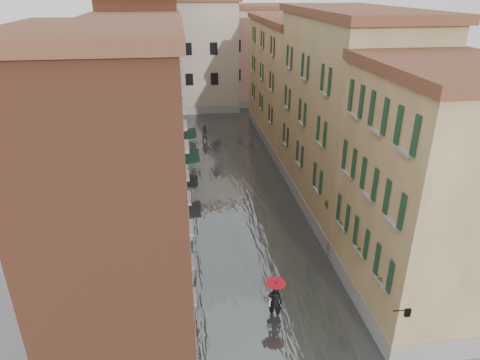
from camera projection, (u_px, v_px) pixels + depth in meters
ground at (268, 286)px, 23.00m from camera, size 120.00×120.00×0.00m
floodwater at (237, 183)px, 34.67m from camera, size 10.00×60.00×0.20m
building_left_near at (115, 205)px, 17.63m from camera, size 6.00×8.00×13.00m
building_left_mid at (137, 129)px, 27.65m from camera, size 6.00×14.00×12.50m
building_left_far at (149, 74)px, 40.85m from camera, size 6.00×16.00×14.00m
building_right_near at (428, 200)px, 19.68m from camera, size 6.00×8.00×11.50m
building_right_mid at (345, 117)px, 29.27m from camera, size 6.00×14.00×13.00m
building_right_far at (291, 83)px, 43.10m from camera, size 6.00×16.00×11.50m
building_end_cream at (188, 56)px, 54.16m from camera, size 12.00×9.00×13.00m
building_end_pink at (255, 57)px, 57.29m from camera, size 10.00×9.00×12.00m
awning_near at (192, 158)px, 33.42m from camera, size 1.09×2.87×2.80m
awning_far at (190, 135)px, 38.50m from camera, size 1.09×2.93×2.80m
wall_lantern at (407, 312)px, 16.88m from camera, size 0.71×0.22×0.35m
window_planters at (344, 219)px, 22.53m from camera, size 0.59×10.50×0.84m
pedestrian_main at (275, 297)px, 20.33m from camera, size 0.99×0.99×2.06m
pedestrian_far at (205, 134)px, 43.46m from camera, size 0.95×0.77×1.83m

